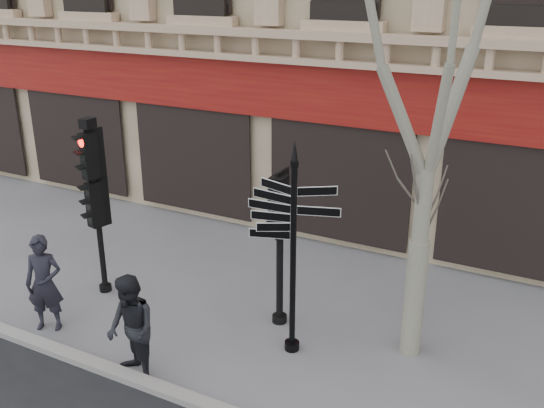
% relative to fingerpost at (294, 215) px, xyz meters
% --- Properties ---
extents(ground, '(80.00, 80.00, 0.00)m').
position_rel_fingerpost_xyz_m(ground, '(-0.93, -0.58, -2.48)').
color(ground, slate).
rests_on(ground, ground).
extents(kerb, '(80.00, 0.25, 0.12)m').
position_rel_fingerpost_xyz_m(kerb, '(-0.93, -1.98, -2.42)').
color(kerb, gray).
rests_on(kerb, ground).
extents(fingerpost, '(1.75, 1.75, 3.70)m').
position_rel_fingerpost_xyz_m(fingerpost, '(0.00, 0.00, 0.00)').
color(fingerpost, black).
rests_on(fingerpost, ground).
extents(traffic_signal_main, '(0.45, 0.37, 3.57)m').
position_rel_fingerpost_xyz_m(traffic_signal_main, '(-4.27, 0.10, -0.23)').
color(traffic_signal_main, black).
rests_on(traffic_signal_main, ground).
extents(traffic_signal_secondary, '(0.50, 0.37, 2.85)m').
position_rel_fingerpost_xyz_m(traffic_signal_secondary, '(-0.59, 0.69, -0.50)').
color(traffic_signal_secondary, black).
rests_on(traffic_signal_secondary, ground).
extents(plane_tree, '(3.00, 3.00, 7.96)m').
position_rel_fingerpost_xyz_m(plane_tree, '(1.81, 0.88, 3.10)').
color(plane_tree, gray).
rests_on(plane_tree, ground).
extents(pedestrian_a, '(0.78, 0.68, 1.81)m').
position_rel_fingerpost_xyz_m(pedestrian_a, '(-4.20, -1.43, -1.58)').
color(pedestrian_a, black).
rests_on(pedestrian_a, ground).
extents(pedestrian_b, '(1.08, 1.00, 1.78)m').
position_rel_fingerpost_xyz_m(pedestrian_b, '(-1.86, -1.88, -1.59)').
color(pedestrian_b, black).
rests_on(pedestrian_b, ground).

